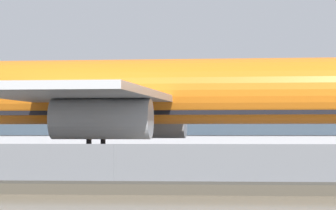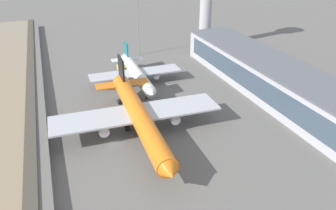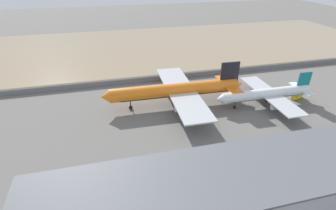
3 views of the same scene
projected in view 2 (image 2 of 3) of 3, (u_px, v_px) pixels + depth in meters
ground_plane at (114, 144)px, 85.20m from camera, size 500.00×500.00×0.00m
shoreline_seawall at (30, 159)px, 78.69m from camera, size 320.00×3.00×0.50m
perimeter_fence at (49, 153)px, 79.69m from camera, size 280.00×0.10×2.29m
cargo_jet_orange at (138, 114)px, 87.13m from camera, size 53.75×46.09×15.27m
passenger_jet_white_teal at (136, 73)px, 117.25m from camera, size 39.12×33.21×11.85m
baggage_tug at (123, 101)px, 105.64m from camera, size 2.00×3.38×1.80m
ops_van at (122, 68)px, 130.90m from camera, size 5.61×3.93×2.48m
terminal_building at (277, 81)px, 107.57m from camera, size 100.55×18.69×11.36m
apron_light_mast_apron_west at (138, 24)px, 143.36m from camera, size 3.20×0.40×25.44m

